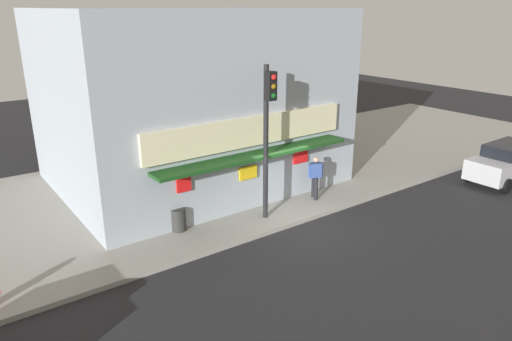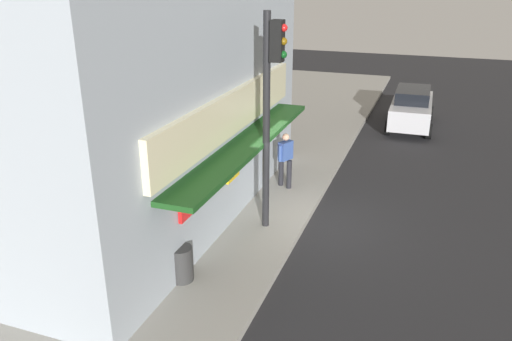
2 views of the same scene
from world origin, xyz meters
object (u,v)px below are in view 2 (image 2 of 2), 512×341
parked_car_silver (411,107)px  traffic_light (270,96)px  pedestrian (285,158)px  trash_can (181,264)px  potted_plant_by_doorway (215,183)px

parked_car_silver → traffic_light: bearing=166.1°
traffic_light → pedestrian: (2.67, 0.37, -2.53)m
trash_can → parked_car_silver: bearing=-14.8°
trash_can → pedestrian: bearing=-6.3°
trash_can → parked_car_silver: 14.91m
pedestrian → trash_can: bearing=173.7°
traffic_light → parked_car_silver: 12.04m
potted_plant_by_doorway → parked_car_silver: parked_car_silver is taller
pedestrian → potted_plant_by_doorway: 2.33m
pedestrian → potted_plant_by_doorway: bearing=131.7°
potted_plant_by_doorway → traffic_light: bearing=-119.2°
pedestrian → parked_car_silver: pedestrian is taller
traffic_light → potted_plant_by_doorway: bearing=60.8°
traffic_light → parked_car_silver: size_ratio=1.23×
traffic_light → potted_plant_by_doorway: 3.84m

